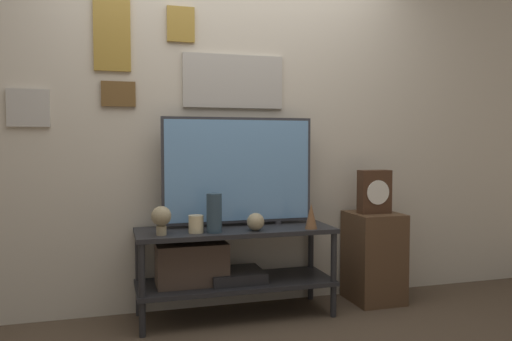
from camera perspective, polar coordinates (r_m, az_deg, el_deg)
The scene contains 11 objects.
ground_plane at distance 3.24m, azimuth -1.14°, elevation -17.78°, with size 12.00×12.00×0.00m, color #4C3D2D.
wall_back at distance 3.55m, azimuth -3.59°, elevation 6.38°, with size 6.40×0.08×2.70m.
media_console at distance 3.35m, azimuth -4.31°, elevation -10.39°, with size 1.30×0.45×0.59m.
television at distance 3.39m, azimuth -2.02°, elevation 0.00°, with size 1.04×0.05×0.74m.
vase_round_glass at distance 3.23m, azimuth -0.05°, elevation -5.88°, with size 0.11×0.11×0.11m.
vase_tall_ceramic at distance 3.17m, azimuth -4.80°, elevation -4.86°, with size 0.10×0.10×0.25m.
vase_slim_bronze at distance 3.32m, azimuth 6.32°, elevation -5.18°, with size 0.08×0.08×0.17m.
candle_jar at distance 3.18m, azimuth -6.87°, elevation -6.09°, with size 0.09×0.09×0.11m.
decorative_bust at distance 3.12m, azimuth -10.78°, elevation -5.31°, with size 0.12×0.12×0.18m.
side_table at distance 3.80m, azimuth 13.28°, elevation -9.58°, with size 0.35×0.39×0.65m.
mantel_clock at distance 3.70m, azimuth 13.38°, elevation -2.37°, with size 0.23×0.11×0.31m.
Camera 1 is at (-0.79, -2.92, 1.16)m, focal length 35.00 mm.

